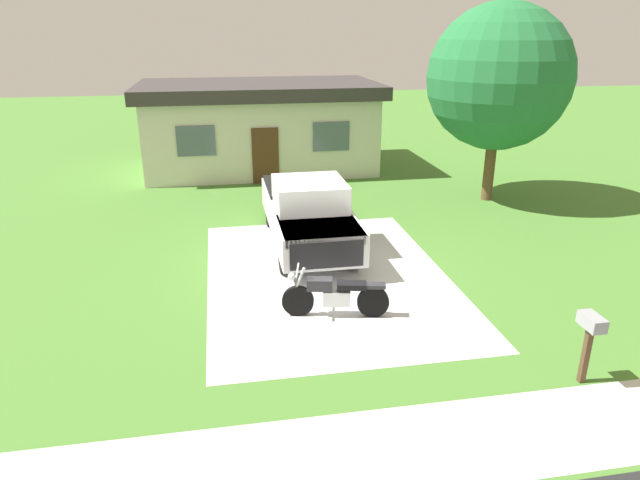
% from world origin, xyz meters
% --- Properties ---
extents(ground_plane, '(80.00, 80.00, 0.00)m').
position_xyz_m(ground_plane, '(0.00, 0.00, 0.00)').
color(ground_plane, '#45752C').
extents(driveway_pad, '(5.69, 8.03, 0.01)m').
position_xyz_m(driveway_pad, '(0.00, 0.00, 0.00)').
color(driveway_pad, '#B8B8B8').
rests_on(driveway_pad, ground).
extents(sidewalk_strip, '(36.00, 1.80, 0.01)m').
position_xyz_m(sidewalk_strip, '(0.00, -6.00, 0.00)').
color(sidewalk_strip, beige).
rests_on(sidewalk_strip, ground).
extents(motorcycle, '(2.19, 0.81, 1.09)m').
position_xyz_m(motorcycle, '(-0.23, -1.96, 0.47)').
color(motorcycle, black).
rests_on(motorcycle, ground).
extents(pickup_truck, '(2.01, 5.63, 1.90)m').
position_xyz_m(pickup_truck, '(-0.13, 2.28, 0.95)').
color(pickup_truck, black).
rests_on(pickup_truck, ground).
extents(mailbox, '(0.26, 0.48, 1.26)m').
position_xyz_m(mailbox, '(3.42, -4.98, 0.98)').
color(mailbox, '#4C3823').
rests_on(mailbox, ground).
extents(shade_tree, '(4.65, 4.65, 6.42)m').
position_xyz_m(shade_tree, '(6.65, 5.39, 4.09)').
color(shade_tree, brown).
rests_on(shade_tree, ground).
extents(neighbor_house, '(9.60, 5.60, 3.50)m').
position_xyz_m(neighbor_house, '(-0.68, 11.42, 1.79)').
color(neighbor_house, beige).
rests_on(neighbor_house, ground).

